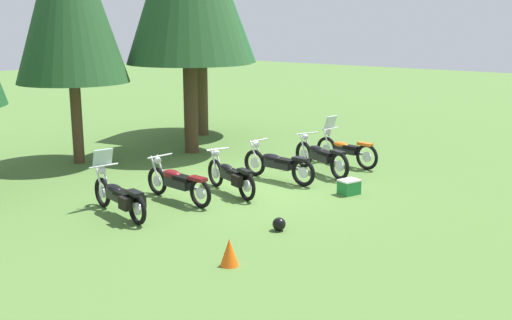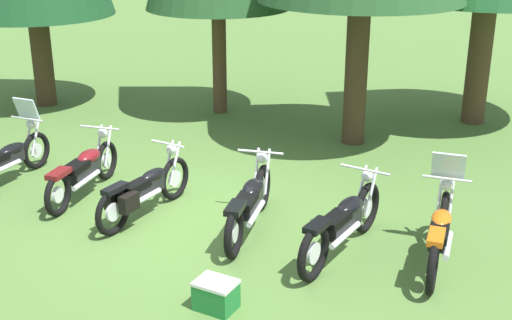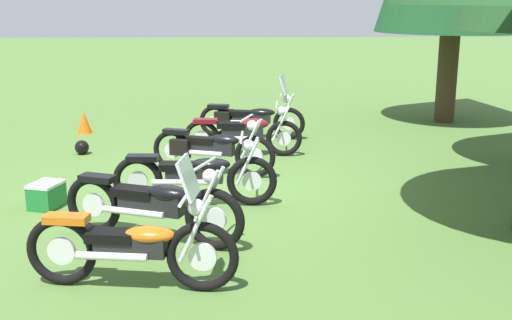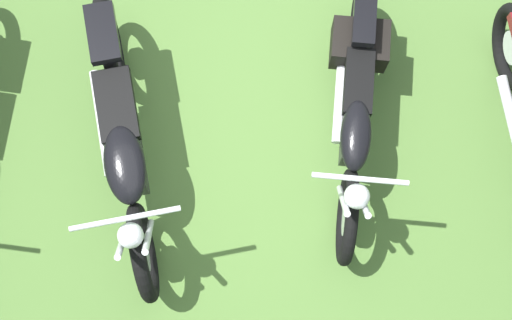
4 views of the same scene
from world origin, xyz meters
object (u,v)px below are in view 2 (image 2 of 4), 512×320
(motorcycle_2, at_px, (143,190))
(motorcycle_4, at_px, (343,222))
(motorcycle_3, at_px, (250,202))
(motorcycle_0, at_px, (2,160))
(picnic_cooler, at_px, (216,295))
(motorcycle_5, at_px, (440,232))
(motorcycle_1, at_px, (84,170))

(motorcycle_2, xyz_separation_m, motorcycle_4, (3.05, -0.56, 0.03))
(motorcycle_4, bearing_deg, motorcycle_3, 93.54)
(motorcycle_4, bearing_deg, motorcycle_0, 98.29)
(motorcycle_3, xyz_separation_m, picnic_cooler, (0.05, -2.10, -0.27))
(motorcycle_2, distance_m, picnic_cooler, 2.83)
(motorcycle_0, height_order, motorcycle_2, motorcycle_0)
(motorcycle_0, xyz_separation_m, motorcycle_5, (7.10, -1.31, 0.02))
(motorcycle_2, distance_m, motorcycle_3, 1.68)
(motorcycle_2, distance_m, motorcycle_4, 3.10)
(motorcycle_0, height_order, picnic_cooler, motorcycle_0)
(motorcycle_1, relative_size, motorcycle_4, 0.98)
(motorcycle_2, height_order, motorcycle_4, motorcycle_4)
(motorcycle_0, relative_size, picnic_cooler, 4.00)
(motorcycle_1, xyz_separation_m, picnic_cooler, (2.96, -2.80, -0.27))
(motorcycle_1, height_order, motorcycle_4, motorcycle_4)
(motorcycle_2, bearing_deg, motorcycle_1, 83.59)
(motorcycle_3, relative_size, picnic_cooler, 4.17)
(motorcycle_0, bearing_deg, picnic_cooler, -111.33)
(motorcycle_2, bearing_deg, motorcycle_0, 93.91)
(motorcycle_3, distance_m, motorcycle_4, 1.44)
(motorcycle_0, relative_size, motorcycle_3, 0.96)
(motorcycle_1, bearing_deg, picnic_cooler, -128.92)
(motorcycle_0, bearing_deg, motorcycle_2, -92.67)
(motorcycle_0, distance_m, picnic_cooler, 5.39)
(motorcycle_2, bearing_deg, motorcycle_5, -79.31)
(motorcycle_0, bearing_deg, motorcycle_4, -90.50)
(motorcycle_1, height_order, motorcycle_5, motorcycle_5)
(motorcycle_0, bearing_deg, motorcycle_3, -88.99)
(motorcycle_2, relative_size, motorcycle_5, 0.96)
(motorcycle_2, xyz_separation_m, motorcycle_5, (4.31, -0.59, 0.03))
(motorcycle_2, bearing_deg, motorcycle_3, -76.12)
(picnic_cooler, bearing_deg, motorcycle_0, 146.79)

